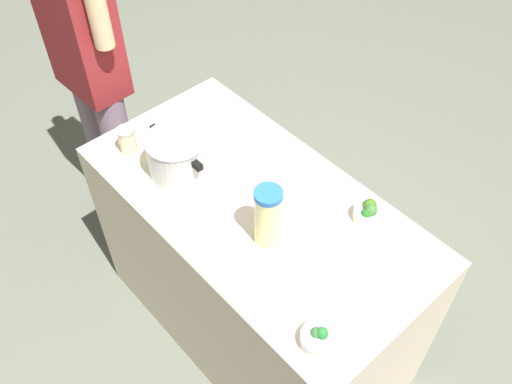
# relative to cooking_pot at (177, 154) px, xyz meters

# --- Properties ---
(ground_plane) EXTENTS (8.00, 8.00, 0.00)m
(ground_plane) POSITION_rel_cooking_pot_xyz_m (-0.31, -0.12, -1.00)
(ground_plane) COLOR #626759
(counter_slab) EXTENTS (1.37, 0.70, 0.91)m
(counter_slab) POSITION_rel_cooking_pot_xyz_m (-0.31, -0.12, -0.55)
(counter_slab) COLOR beige
(counter_slab) RESTS_ON ground_plane
(dish_cloth) EXTENTS (0.31, 0.32, 0.01)m
(dish_cloth) POSITION_rel_cooking_pot_xyz_m (-0.00, -0.00, -0.09)
(dish_cloth) COLOR beige
(dish_cloth) RESTS_ON counter_slab
(cooking_pot) EXTENTS (0.30, 0.23, 0.16)m
(cooking_pot) POSITION_rel_cooking_pot_xyz_m (0.00, 0.00, 0.00)
(cooking_pot) COLOR #B7B7BC
(cooking_pot) RESTS_ON dish_cloth
(lemonade_pitcher) EXTENTS (0.10, 0.10, 0.24)m
(lemonade_pitcher) POSITION_rel_cooking_pot_xyz_m (-0.46, -0.03, 0.03)
(lemonade_pitcher) COLOR beige
(lemonade_pitcher) RESTS_ON counter_slab
(mason_jar) EXTENTS (0.07, 0.07, 0.11)m
(mason_jar) POSITION_rel_cooking_pot_xyz_m (0.22, 0.08, -0.03)
(mason_jar) COLOR beige
(mason_jar) RESTS_ON counter_slab
(broccoli_bowl_front) EXTENTS (0.10, 0.10, 0.08)m
(broccoli_bowl_front) POSITION_rel_cooking_pot_xyz_m (-0.64, -0.36, -0.06)
(broccoli_bowl_front) COLOR silver
(broccoli_bowl_front) RESTS_ON counter_slab
(broccoli_bowl_center) EXTENTS (0.11, 0.11, 0.07)m
(broccoli_bowl_center) POSITION_rel_cooking_pot_xyz_m (-0.85, 0.12, -0.07)
(broccoli_bowl_center) COLOR silver
(broccoli_bowl_center) RESTS_ON counter_slab
(person_cook) EXTENTS (0.50, 0.21, 1.70)m
(person_cook) POSITION_rel_cooking_pot_xyz_m (0.72, -0.05, -0.06)
(person_cook) COLOR slate
(person_cook) RESTS_ON ground_plane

